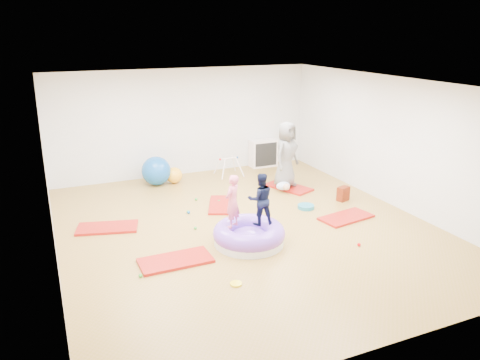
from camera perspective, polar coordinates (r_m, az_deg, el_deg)
name	(u,v)px	position (r m, az deg, el deg)	size (l,w,h in m)	color
room	(246,159)	(8.82, 0.78, 2.54)	(7.01, 8.01, 2.81)	olive
gym_mat_front_left	(176,261)	(8.06, -7.85, -9.70)	(1.21, 0.61, 0.05)	#B41A1B
gym_mat_mid_left	(107,228)	(9.59, -15.87, -5.61)	(1.16, 0.58, 0.05)	#B41A1B
gym_mat_center_back	(222,205)	(10.39, -2.19, -3.04)	(1.12, 0.56, 0.05)	#B41A1B
gym_mat_right	(346,217)	(9.96, 12.79, -4.46)	(1.12, 0.56, 0.05)	#B41A1B
gym_mat_rear_right	(289,187)	(11.59, 5.94, -0.88)	(1.14, 0.57, 0.05)	#B41A1B
inflatable_cushion	(249,235)	(8.57, 1.10, -6.75)	(1.32, 1.32, 0.42)	silver
child_pink	(232,199)	(8.30, -0.93, -2.30)	(0.36, 0.23, 0.98)	#E46483
child_navy	(261,197)	(8.42, 2.52, -2.03)	(0.47, 0.37, 0.97)	black
adult_caregiver	(286,155)	(11.35, 5.65, 3.09)	(0.79, 0.51, 1.61)	slate
infant	(284,186)	(11.25, 5.37, -0.75)	(0.35, 0.36, 0.21)	#C3D6FF
ball_pit_balls	(212,222)	(9.50, -3.45, -5.10)	(3.92, 3.49, 0.06)	green
exercise_ball_blue	(156,171)	(11.87, -10.18, 1.10)	(0.73, 0.73, 0.73)	#1152A8
exercise_ball_orange	(174,175)	(11.98, -8.02, 0.58)	(0.41, 0.41, 0.41)	#FDAE22
infant_play_gym	(229,164)	(12.40, -1.38, 1.98)	(0.66, 0.62, 0.50)	white
cube_shelf	(263,153)	(13.32, 2.86, 3.30)	(0.77, 0.38, 0.77)	white
balance_disc	(306,207)	(10.33, 8.04, -3.24)	(0.36, 0.36, 0.08)	teal
backpack	(343,194)	(10.92, 12.47, -1.64)	(0.28, 0.17, 0.33)	#B9330D
yellow_toy	(236,284)	(7.35, -0.49, -12.54)	(0.19, 0.19, 0.03)	yellow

